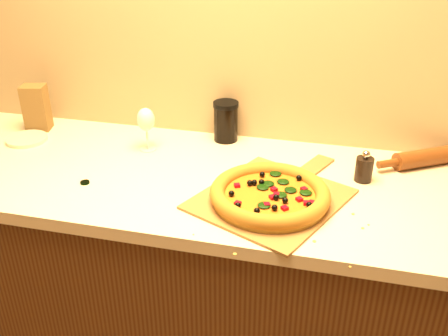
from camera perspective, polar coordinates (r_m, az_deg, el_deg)
cabinet at (r=1.82m, az=-0.00°, el=-14.19°), size 2.80×0.65×0.86m
countertop at (r=1.56m, az=-0.00°, el=-1.74°), size 2.84×0.68×0.04m
pizza_peel at (r=1.45m, az=5.69°, el=-3.28°), size 0.49×0.58×0.01m
pizza at (r=1.40m, az=5.25°, el=-3.05°), size 0.34×0.34×0.05m
bottle_cap at (r=1.57m, az=-15.62°, el=-1.60°), size 0.03×0.03×0.01m
pepper_grinder at (r=1.57m, az=15.72°, el=-0.04°), size 0.05×0.05×0.10m
rolling_pin at (r=1.76m, az=22.97°, el=1.26°), size 0.37×0.24×0.06m
wine_glass at (r=1.71m, az=-8.92°, el=5.37°), size 0.06×0.06×0.15m
paper_bag at (r=1.99m, az=-20.66°, el=6.46°), size 0.10×0.09×0.17m
dark_jar at (r=1.78m, az=0.21°, el=5.37°), size 0.09×0.09×0.14m
side_plate at (r=1.93m, az=-21.61°, el=3.09°), size 0.17×0.17×0.01m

